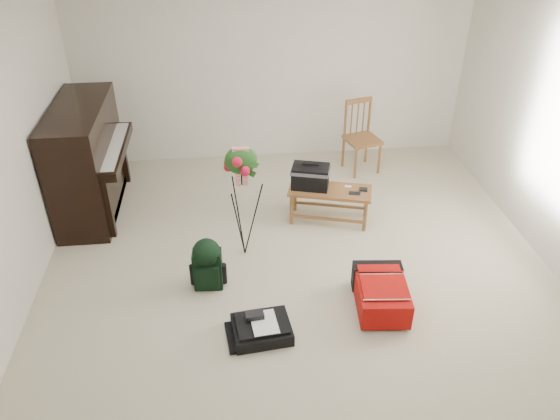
{
  "coord_description": "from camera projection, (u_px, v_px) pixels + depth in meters",
  "views": [
    {
      "loc": [
        -0.63,
        -3.99,
        3.45
      ],
      "look_at": [
        -0.16,
        0.35,
        0.63
      ],
      "focal_mm": 35.0,
      "sensor_mm": 36.0,
      "label": 1
    }
  ],
  "objects": [
    {
      "name": "dining_chair",
      "position": [
        362.0,
        137.0,
        6.96
      ],
      "size": [
        0.49,
        0.49,
        0.92
      ],
      "rotation": [
        0.0,
        0.0,
        0.27
      ],
      "color": "olive",
      "rests_on": "floor"
    },
    {
      "name": "red_suitcase",
      "position": [
        380.0,
        290.0,
        4.95
      ],
      "size": [
        0.49,
        0.69,
        0.28
      ],
      "rotation": [
        0.0,
        0.0,
        -0.09
      ],
      "color": "red",
      "rests_on": "floor"
    },
    {
      "name": "black_duffel",
      "position": [
        262.0,
        328.0,
        4.65
      ],
      "size": [
        0.53,
        0.44,
        0.2
      ],
      "rotation": [
        0.0,
        0.0,
        0.11
      ],
      "color": "black",
      "rests_on": "floor"
    },
    {
      "name": "bench",
      "position": [
        316.0,
        183.0,
        5.91
      ],
      "size": [
        0.96,
        0.59,
        0.69
      ],
      "rotation": [
        0.0,
        0.0,
        -0.27
      ],
      "color": "olive",
      "rests_on": "floor"
    },
    {
      "name": "floor",
      "position": [
        301.0,
        283.0,
        5.26
      ],
      "size": [
        5.0,
        5.5,
        0.01
      ],
      "primitive_type": "cube",
      "color": "#BBB097",
      "rests_on": "ground"
    },
    {
      "name": "wall_back",
      "position": [
        273.0,
        65.0,
        6.88
      ],
      "size": [
        5.0,
        0.04,
        2.5
      ],
      "primitive_type": "cube",
      "color": "silver",
      "rests_on": "floor"
    },
    {
      "name": "flower_stand",
      "position": [
        243.0,
        203.0,
        5.33
      ],
      "size": [
        0.41,
        0.41,
        1.26
      ],
      "rotation": [
        0.0,
        0.0,
        -0.05
      ],
      "color": "black",
      "rests_on": "floor"
    },
    {
      "name": "piano",
      "position": [
        88.0,
        162.0,
        6.08
      ],
      "size": [
        0.71,
        1.5,
        1.25
      ],
      "color": "black",
      "rests_on": "floor"
    },
    {
      "name": "green_backpack",
      "position": [
        207.0,
        262.0,
        5.07
      ],
      "size": [
        0.28,
        0.26,
        0.53
      ],
      "rotation": [
        0.0,
        0.0,
        -0.05
      ],
      "color": "black",
      "rests_on": "floor"
    },
    {
      "name": "ceiling",
      "position": [
        308.0,
        16.0,
        3.91
      ],
      "size": [
        5.0,
        5.5,
        0.01
      ],
      "primitive_type": "cube",
      "color": "white",
      "rests_on": "wall_back"
    }
  ]
}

